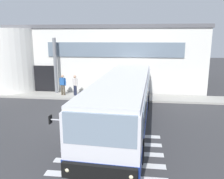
{
  "coord_description": "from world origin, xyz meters",
  "views": [
    {
      "loc": [
        3.09,
        -13.16,
        4.8
      ],
      "look_at": [
        1.37,
        1.3,
        1.5
      ],
      "focal_mm": 37.03,
      "sensor_mm": 36.0,
      "label": 1
    }
  ],
  "objects_px": {
    "passenger_by_doorway": "(75,84)",
    "passenger_near_column": "(63,83)",
    "bus_main_foreground": "(124,101)",
    "safety_bollard_yellow": "(127,97)",
    "entry_support_column": "(55,66)"
  },
  "relations": [
    {
      "from": "passenger_by_doorway",
      "to": "passenger_near_column",
      "type": "bearing_deg",
      "value": 176.19
    },
    {
      "from": "bus_main_foreground",
      "to": "safety_bollard_yellow",
      "type": "distance_m",
      "value": 4.41
    },
    {
      "from": "entry_support_column",
      "to": "passenger_near_column",
      "type": "relative_size",
      "value": 2.76
    },
    {
      "from": "passenger_near_column",
      "to": "passenger_by_doorway",
      "type": "xyz_separation_m",
      "value": [
        1.03,
        -0.07,
        -0.03
      ]
    },
    {
      "from": "passenger_by_doorway",
      "to": "entry_support_column",
      "type": "bearing_deg",
      "value": 158.61
    },
    {
      "from": "entry_support_column",
      "to": "passenger_by_doorway",
      "type": "bearing_deg",
      "value": -21.39
    },
    {
      "from": "passenger_near_column",
      "to": "passenger_by_doorway",
      "type": "height_order",
      "value": "same"
    },
    {
      "from": "entry_support_column",
      "to": "bus_main_foreground",
      "type": "height_order",
      "value": "entry_support_column"
    },
    {
      "from": "safety_bollard_yellow",
      "to": "passenger_near_column",
      "type": "bearing_deg",
      "value": 167.77
    },
    {
      "from": "entry_support_column",
      "to": "bus_main_foreground",
      "type": "bearing_deg",
      "value": -44.72
    },
    {
      "from": "passenger_near_column",
      "to": "safety_bollard_yellow",
      "type": "relative_size",
      "value": 1.86
    },
    {
      "from": "entry_support_column",
      "to": "safety_bollard_yellow",
      "type": "xyz_separation_m",
      "value": [
        6.1,
        -1.8,
        -2.01
      ]
    },
    {
      "from": "passenger_near_column",
      "to": "safety_bollard_yellow",
      "type": "height_order",
      "value": "passenger_near_column"
    },
    {
      "from": "passenger_by_doorway",
      "to": "bus_main_foreground",
      "type": "bearing_deg",
      "value": -51.23
    },
    {
      "from": "entry_support_column",
      "to": "safety_bollard_yellow",
      "type": "relative_size",
      "value": 5.13
    }
  ]
}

